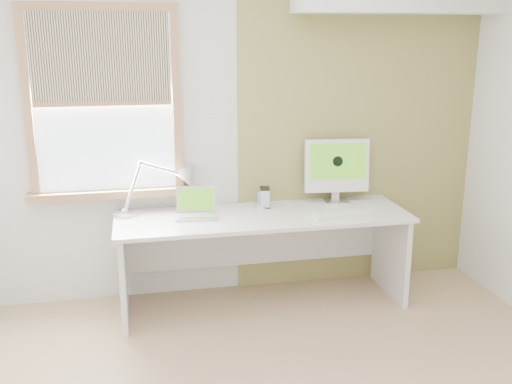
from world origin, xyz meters
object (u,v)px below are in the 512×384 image
object	(u,v)px
desk	(261,236)
external_drive	(265,197)
laptop	(196,209)
imac	(337,167)
desk_lamp	(176,182)

from	to	relation	value
desk	external_drive	xyz separation A→B (m)	(0.06, 0.14, 0.27)
desk	laptop	distance (m)	0.55
laptop	imac	xyz separation A→B (m)	(1.15, 0.16, 0.23)
desk	imac	world-z (taller)	imac
desk	desk_lamp	size ratio (longest dim) A/B	2.96
laptop	imac	world-z (taller)	imac
desk	desk_lamp	xyz separation A→B (m)	(-0.62, 0.21, 0.41)
external_drive	imac	size ratio (longest dim) A/B	0.29
external_drive	imac	xyz separation A→B (m)	(0.60, 0.04, 0.21)
desk	imac	distance (m)	0.83
external_drive	laptop	bearing A→B (deg)	-167.36
desk_lamp	laptop	distance (m)	0.28
laptop	imac	distance (m)	1.18
laptop	external_drive	distance (m)	0.57
laptop	imac	bearing A→B (deg)	7.87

